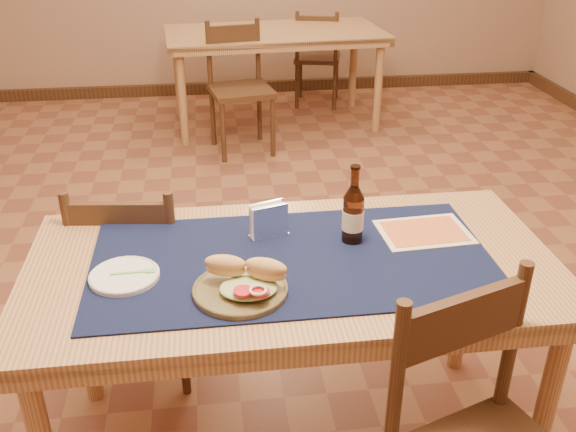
{
  "coord_description": "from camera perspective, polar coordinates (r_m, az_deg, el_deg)",
  "views": [
    {
      "loc": [
        -0.23,
        -2.43,
        1.76
      ],
      "look_at": [
        0.0,
        -0.7,
        0.85
      ],
      "focal_mm": 40.0,
      "sensor_mm": 36.0,
      "label": 1
    }
  ],
  "objects": [
    {
      "name": "main_table",
      "position": [
        1.98,
        0.38,
        -6.01
      ],
      "size": [
        1.6,
        0.8,
        0.75
      ],
      "color": "tan",
      "rests_on": "ground"
    },
    {
      "name": "placemat",
      "position": [
        1.94,
        0.38,
        -3.91
      ],
      "size": [
        1.2,
        0.6,
        0.01
      ],
      "primitive_type": "cube",
      "color": "#0E1536",
      "rests_on": "main_table"
    },
    {
      "name": "baseboard",
      "position": [
        2.99,
        -1.75,
        -7.46
      ],
      "size": [
        6.0,
        7.0,
        0.1
      ],
      "color": "#432A17",
      "rests_on": "ground"
    },
    {
      "name": "back_table",
      "position": [
        5.14,
        -1.21,
        15.26
      ],
      "size": [
        1.71,
        0.94,
        0.75
      ],
      "color": "tan",
      "rests_on": "ground"
    },
    {
      "name": "chair_main_far",
      "position": [
        2.48,
        -13.22,
        -5.25
      ],
      "size": [
        0.45,
        0.45,
        0.86
      ],
      "color": "#432A17",
      "rests_on": "ground"
    },
    {
      "name": "chair_back_near",
      "position": [
        4.67,
        -4.33,
        11.45
      ],
      "size": [
        0.49,
        0.49,
        0.91
      ],
      "color": "#432A17",
      "rests_on": "ground"
    },
    {
      "name": "chair_back_far",
      "position": [
        5.7,
        2.62,
        14.0
      ],
      "size": [
        0.46,
        0.46,
        0.82
      ],
      "color": "#432A17",
      "rests_on": "ground"
    },
    {
      "name": "sandwich_plate",
      "position": [
        1.77,
        -3.98,
        -6.06
      ],
      "size": [
        0.27,
        0.27,
        0.1
      ],
      "color": "brown",
      "rests_on": "placemat"
    },
    {
      "name": "side_plate",
      "position": [
        1.9,
        -14.35,
        -5.14
      ],
      "size": [
        0.2,
        0.2,
        0.02
      ],
      "color": "white",
      "rests_on": "placemat"
    },
    {
      "name": "fork",
      "position": [
        1.89,
        -13.33,
        -4.86
      ],
      "size": [
        0.13,
        0.02,
        0.0
      ],
      "color": "#7CD172",
      "rests_on": "side_plate"
    },
    {
      "name": "beer_bottle",
      "position": [
        2.0,
        5.8,
        0.2
      ],
      "size": [
        0.07,
        0.07,
        0.26
      ],
      "color": "#48200C",
      "rests_on": "placemat"
    },
    {
      "name": "napkin_holder",
      "position": [
        2.04,
        -1.73,
        -0.43
      ],
      "size": [
        0.13,
        0.08,
        0.11
      ],
      "color": "white",
      "rests_on": "placemat"
    },
    {
      "name": "menu_card",
      "position": [
        2.12,
        12.0,
        -1.38
      ],
      "size": [
        0.3,
        0.23,
        0.01
      ],
      "color": "beige",
      "rests_on": "placemat"
    }
  ]
}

